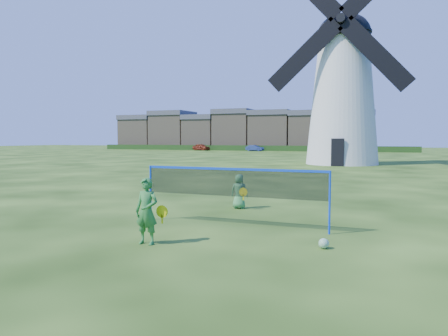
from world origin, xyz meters
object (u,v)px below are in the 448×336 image
at_px(player_boy, 239,191).
at_px(car_right, 255,148).
at_px(windmill, 343,90).
at_px(play_ball, 324,243).
at_px(badminton_net, 233,183).
at_px(car_left, 201,147).
at_px(player_girl, 147,211).

distance_m(player_boy, car_right, 64.58).
xyz_separation_m(windmill, play_ball, (2.94, -30.43, -6.56)).
distance_m(windmill, play_ball, 31.27).
relative_size(badminton_net, car_left, 1.34).
xyz_separation_m(windmill, car_right, (-19.40, 35.49, -6.12)).
distance_m(badminton_net, player_girl, 2.73).
bearing_deg(play_ball, car_left, 116.77).
xyz_separation_m(windmill, player_girl, (-0.73, -31.47, -5.94)).
bearing_deg(badminton_net, player_girl, -113.81).
xyz_separation_m(car_left, car_right, (10.87, 0.09, -0.09)).
height_order(player_boy, car_right, player_boy).
height_order(player_girl, car_right, player_girl).
xyz_separation_m(badminton_net, play_ball, (2.58, -1.42, -1.03)).
height_order(player_girl, player_boy, player_girl).
xyz_separation_m(player_boy, car_left, (-29.83, 61.64, 0.07)).
xyz_separation_m(play_ball, car_left, (-33.21, 65.83, 0.53)).
distance_m(player_girl, player_boy, 5.24).
height_order(windmill, car_left, windmill).
height_order(player_girl, play_ball, player_girl).
bearing_deg(windmill, car_right, 118.66).
xyz_separation_m(badminton_net, player_girl, (-1.09, -2.47, -0.41)).
xyz_separation_m(player_girl, play_ball, (3.67, 1.04, -0.62)).
relative_size(badminton_net, play_ball, 22.95).
relative_size(windmill, play_ball, 84.01).
bearing_deg(car_right, badminton_net, -156.83).
bearing_deg(play_ball, player_boy, 128.96).
bearing_deg(play_ball, car_right, 108.73).
height_order(badminton_net, player_girl, badminton_net).
height_order(play_ball, car_right, car_right).
relative_size(player_boy, play_ball, 5.20).
xyz_separation_m(player_boy, play_ball, (3.39, -4.19, -0.46)).
distance_m(windmill, car_left, 46.97).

